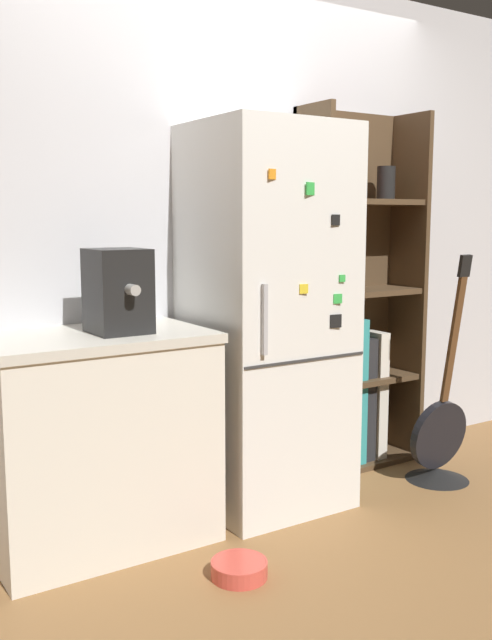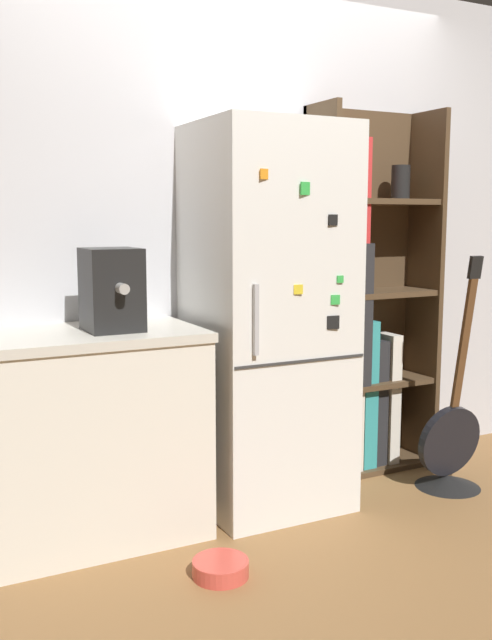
{
  "view_description": "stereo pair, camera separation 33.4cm",
  "coord_description": "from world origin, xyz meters",
  "px_view_note": "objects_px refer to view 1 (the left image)",
  "views": [
    {
      "loc": [
        -1.89,
        -2.64,
        1.38
      ],
      "look_at": [
        -0.11,
        0.15,
        0.9
      ],
      "focal_mm": 40.0,
      "sensor_mm": 36.0,
      "label": 1
    },
    {
      "loc": [
        -1.6,
        -2.8,
        1.38
      ],
      "look_at": [
        -0.11,
        0.15,
        0.9
      ],
      "focal_mm": 40.0,
      "sensor_mm": 36.0,
      "label": 2
    }
  ],
  "objects_px": {
    "refrigerator": "(266,319)",
    "bookshelf": "(346,320)",
    "espresso_machine": "(118,291)",
    "guitar": "(439,448)",
    "pet_bowl": "(239,568)"
  },
  "relations": [
    {
      "from": "refrigerator",
      "to": "bookshelf",
      "type": "distance_m",
      "value": 0.68
    },
    {
      "from": "espresso_machine",
      "to": "guitar",
      "type": "bearing_deg",
      "value": -8.34
    },
    {
      "from": "refrigerator",
      "to": "guitar",
      "type": "distance_m",
      "value": 1.21
    },
    {
      "from": "guitar",
      "to": "pet_bowl",
      "type": "relative_size",
      "value": 5.4
    },
    {
      "from": "refrigerator",
      "to": "pet_bowl",
      "type": "bearing_deg",
      "value": -131.76
    },
    {
      "from": "bookshelf",
      "to": "pet_bowl",
      "type": "height_order",
      "value": "bookshelf"
    },
    {
      "from": "bookshelf",
      "to": "guitar",
      "type": "xyz_separation_m",
      "value": [
        0.27,
        -0.45,
        -0.65
      ]
    },
    {
      "from": "refrigerator",
      "to": "bookshelf",
      "type": "relative_size",
      "value": 0.93
    },
    {
      "from": "bookshelf",
      "to": "pet_bowl",
      "type": "bearing_deg",
      "value": -146.86
    },
    {
      "from": "guitar",
      "to": "pet_bowl",
      "type": "distance_m",
      "value": 1.48
    },
    {
      "from": "refrigerator",
      "to": "bookshelf",
      "type": "xyz_separation_m",
      "value": [
        0.65,
        0.19,
        -0.08
      ]
    },
    {
      "from": "pet_bowl",
      "to": "refrigerator",
      "type": "bearing_deg",
      "value": 48.24
    },
    {
      "from": "refrigerator",
      "to": "espresso_machine",
      "type": "distance_m",
      "value": 0.78
    },
    {
      "from": "refrigerator",
      "to": "bookshelf",
      "type": "height_order",
      "value": "bookshelf"
    },
    {
      "from": "guitar",
      "to": "refrigerator",
      "type": "bearing_deg",
      "value": 163.9
    }
  ]
}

